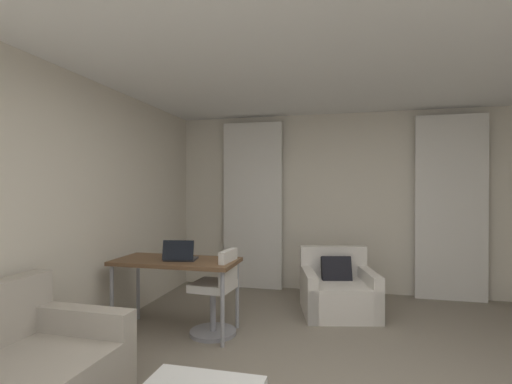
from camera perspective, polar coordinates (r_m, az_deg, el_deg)
The scene contains 9 objects.
wall_window at distance 5.67m, azimuth 13.47°, elevation -1.56°, with size 5.12×0.06×2.60m.
wall_left at distance 3.66m, azimuth -30.35°, elevation -2.74°, with size 0.06×6.12×2.60m.
ceiling at distance 2.87m, azimuth 13.57°, elevation 23.66°, with size 5.12×6.12×0.06m, color white.
curtain_left_panel at distance 5.71m, azimuth -0.48°, elevation -2.03°, with size 0.90×0.06×2.50m.
curtain_right_panel at distance 5.71m, azimuth 27.41°, elevation -2.09°, with size 0.90×0.06×2.50m.
armchair at distance 4.81m, azimuth 12.32°, elevation -14.50°, with size 1.00×0.99×0.76m.
desk at distance 4.11m, azimuth -11.93°, elevation -10.91°, with size 1.29×0.60×0.76m.
desk_chair at distance 4.03m, azimuth -5.93°, elevation -15.46°, with size 0.48×0.48×0.88m.
laptop at distance 4.03m, azimuth -11.35°, elevation -9.48°, with size 0.35×0.29×0.22m.
Camera 1 is at (-0.00, -2.63, 1.50)m, focal length 26.45 mm.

